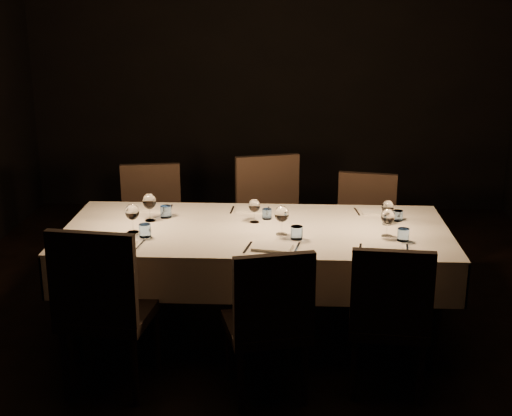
{
  "coord_description": "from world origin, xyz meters",
  "views": [
    {
      "loc": [
        0.21,
        -4.42,
        2.26
      ],
      "look_at": [
        0.0,
        0.0,
        0.9
      ],
      "focal_mm": 50.0,
      "sensor_mm": 36.0,
      "label": 1
    }
  ],
  "objects_px": {
    "dining_table": "(256,239)",
    "chair_far_left": "(152,222)",
    "chair_near_center": "(269,318)",
    "chair_far_center": "(272,220)",
    "chair_near_right": "(389,313)",
    "chair_far_right": "(365,229)",
    "chair_near_left": "(103,303)"
  },
  "relations": [
    {
      "from": "chair_near_right",
      "to": "chair_far_center",
      "type": "xyz_separation_m",
      "value": [
        -0.7,
        1.51,
        0.05
      ]
    },
    {
      "from": "chair_far_center",
      "to": "chair_near_left",
      "type": "bearing_deg",
      "value": -137.21
    },
    {
      "from": "chair_near_right",
      "to": "chair_far_left",
      "type": "relative_size",
      "value": 0.97
    },
    {
      "from": "dining_table",
      "to": "chair_far_center",
      "type": "xyz_separation_m",
      "value": [
        0.08,
        0.78,
        -0.12
      ]
    },
    {
      "from": "chair_near_center",
      "to": "chair_far_left",
      "type": "height_order",
      "value": "chair_far_left"
    },
    {
      "from": "chair_near_right",
      "to": "chair_far_center",
      "type": "distance_m",
      "value": 1.67
    },
    {
      "from": "chair_near_left",
      "to": "chair_far_center",
      "type": "relative_size",
      "value": 0.99
    },
    {
      "from": "chair_far_left",
      "to": "chair_far_center",
      "type": "relative_size",
      "value": 0.92
    },
    {
      "from": "chair_far_right",
      "to": "dining_table",
      "type": "bearing_deg",
      "value": -125.67
    },
    {
      "from": "chair_near_left",
      "to": "chair_near_center",
      "type": "xyz_separation_m",
      "value": [
        0.94,
        -0.04,
        -0.05
      ]
    },
    {
      "from": "chair_near_center",
      "to": "chair_near_right",
      "type": "xyz_separation_m",
      "value": [
        0.68,
        0.09,
        0.0
      ]
    },
    {
      "from": "dining_table",
      "to": "chair_far_right",
      "type": "relative_size",
      "value": 2.72
    },
    {
      "from": "dining_table",
      "to": "chair_far_right",
      "type": "bearing_deg",
      "value": 43.46
    },
    {
      "from": "chair_near_center",
      "to": "chair_near_right",
      "type": "height_order",
      "value": "same"
    },
    {
      "from": "chair_far_left",
      "to": "chair_far_right",
      "type": "bearing_deg",
      "value": -11.53
    },
    {
      "from": "chair_far_right",
      "to": "chair_far_left",
      "type": "bearing_deg",
      "value": -171.1
    },
    {
      "from": "chair_far_right",
      "to": "chair_near_left",
      "type": "bearing_deg",
      "value": -125.81
    },
    {
      "from": "chair_far_center",
      "to": "dining_table",
      "type": "bearing_deg",
      "value": -112.99
    },
    {
      "from": "dining_table",
      "to": "chair_far_center",
      "type": "relative_size",
      "value": 2.41
    },
    {
      "from": "chair_near_center",
      "to": "chair_near_right",
      "type": "relative_size",
      "value": 1.0
    },
    {
      "from": "chair_far_center",
      "to": "chair_far_right",
      "type": "xyz_separation_m",
      "value": [
        0.71,
        -0.03,
        -0.06
      ]
    },
    {
      "from": "chair_near_right",
      "to": "chair_near_left",
      "type": "bearing_deg",
      "value": 6.97
    },
    {
      "from": "chair_far_left",
      "to": "dining_table",
      "type": "bearing_deg",
      "value": -53.11
    },
    {
      "from": "dining_table",
      "to": "chair_near_center",
      "type": "height_order",
      "value": "chair_near_center"
    },
    {
      "from": "chair_far_center",
      "to": "chair_far_left",
      "type": "bearing_deg",
      "value": 161.48
    },
    {
      "from": "chair_far_right",
      "to": "chair_far_center",
      "type": "bearing_deg",
      "value": -171.59
    },
    {
      "from": "dining_table",
      "to": "chair_far_right",
      "type": "xyz_separation_m",
      "value": [
        0.79,
        0.75,
        -0.17
      ]
    },
    {
      "from": "chair_near_center",
      "to": "chair_far_right",
      "type": "distance_m",
      "value": 1.71
    },
    {
      "from": "dining_table",
      "to": "chair_near_center",
      "type": "distance_m",
      "value": 0.84
    },
    {
      "from": "dining_table",
      "to": "chair_near_center",
      "type": "xyz_separation_m",
      "value": [
        0.11,
        -0.82,
        -0.17
      ]
    },
    {
      "from": "dining_table",
      "to": "chair_far_left",
      "type": "distance_m",
      "value": 1.19
    },
    {
      "from": "chair_near_left",
      "to": "chair_near_right",
      "type": "distance_m",
      "value": 1.62
    }
  ]
}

